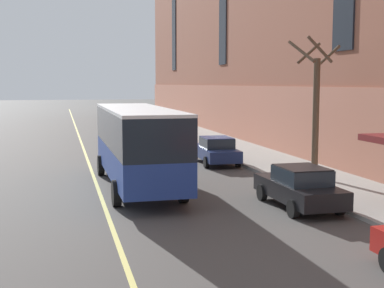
{
  "coord_description": "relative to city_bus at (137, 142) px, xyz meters",
  "views": [
    {
      "loc": [
        -3.33,
        -24.75,
        4.59
      ],
      "look_at": [
        2.54,
        -0.92,
        1.8
      ],
      "focal_mm": 50.0,
      "sensor_mm": 36.0,
      "label": 1
    }
  ],
  "objects": [
    {
      "name": "fire_hydrant",
      "position": [
        7.03,
        11.27,
        -1.56
      ],
      "size": [
        0.42,
        0.24,
        0.72
      ],
      "color": "red",
      "rests_on": "sidewalk"
    },
    {
      "name": "ground_plane",
      "position": [
        0.13,
        1.69,
        -2.06
      ],
      "size": [
        260.0,
        260.0,
        0.0
      ],
      "primitive_type": "plane",
      "color": "#4C4947"
    },
    {
      "name": "parked_car_navy_2",
      "position": [
        5.37,
        6.03,
        -1.27
      ],
      "size": [
        2.12,
        4.76,
        1.56
      ],
      "color": "navy",
      "rests_on": "ground"
    },
    {
      "name": "parked_car_black_4",
      "position": [
        5.36,
        22.84,
        -1.27
      ],
      "size": [
        2.05,
        4.7,
        1.56
      ],
      "color": "black",
      "rests_on": "ground"
    },
    {
      "name": "street_tree_mid_block",
      "position": [
        8.4,
        -0.11,
        1.5
      ],
      "size": [
        2.04,
        1.99,
        6.61
      ],
      "color": "brown",
      "rests_on": "sidewalk"
    },
    {
      "name": "sidewalk",
      "position": [
        8.66,
        4.69,
        -1.98
      ],
      "size": [
        4.26,
        160.0,
        0.15
      ],
      "primitive_type": "cube",
      "color": "#9E9B93",
      "rests_on": "ground"
    },
    {
      "name": "parked_car_red_3",
      "position": [
        5.35,
        16.1,
        -1.27
      ],
      "size": [
        2.0,
        4.49,
        1.56
      ],
      "color": "#B21E19",
      "rests_on": "ground"
    },
    {
      "name": "lane_centerline",
      "position": [
        -1.7,
        4.69,
        -2.05
      ],
      "size": [
        0.16,
        140.0,
        0.01
      ],
      "primitive_type": "cube",
      "color": "#E0D66B",
      "rests_on": "ground"
    },
    {
      "name": "parked_car_black_0",
      "position": [
        5.3,
        -5.13,
        -1.27
      ],
      "size": [
        2.02,
        4.6,
        1.56
      ],
      "color": "black",
      "rests_on": "ground"
    },
    {
      "name": "city_bus",
      "position": [
        0.0,
        0.0,
        0.0
      ],
      "size": [
        2.93,
        11.02,
        3.53
      ],
      "color": "navy",
      "rests_on": "ground"
    },
    {
      "name": "parked_car_white_5",
      "position": [
        5.38,
        29.51,
        -1.27
      ],
      "size": [
        2.0,
        4.78,
        1.56
      ],
      "color": "silver",
      "rests_on": "ground"
    }
  ]
}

